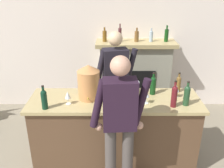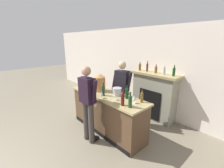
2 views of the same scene
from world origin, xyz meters
name	(u,v)px [view 2 (image 2 of 2)]	position (x,y,z in m)	size (l,w,h in m)	color
wall_back_panel	(151,71)	(0.00, 4.60, 1.38)	(12.00, 0.07, 2.75)	silver
bar_counter	(107,113)	(-0.06, 2.81, 0.51)	(2.28, 0.70, 1.02)	brown
fireplace_stone	(154,95)	(0.34, 4.34, 0.72)	(1.46, 0.52, 1.74)	gray
potted_plant_corner	(91,90)	(-2.49, 3.94, 0.27)	(0.36, 0.38, 0.71)	#524240
person_customer	(88,102)	(-0.01, 2.20, 1.01)	(0.66, 0.32, 1.81)	#453E3B
person_bartender	(122,90)	(-0.05, 3.33, 1.01)	(0.65, 0.36, 1.81)	#2A2030
copper_dispenser	(100,82)	(-0.40, 2.85, 1.25)	(0.30, 0.33, 0.47)	#C5824A
ice_bucket_steel	(117,92)	(0.16, 2.95, 1.11)	(0.23, 0.23, 0.19)	silver
wine_bottle_merlot_tall	(127,93)	(0.47, 2.97, 1.16)	(0.08, 0.08, 0.31)	#103915
wine_bottle_burgundy_dark	(80,84)	(-0.92, 2.56, 1.15)	(0.07, 0.07, 0.31)	black
wine_bottle_chardonnay_pale	(130,101)	(0.84, 2.65, 1.16)	(0.08, 0.08, 0.32)	#1F4125
wine_bottle_rose_blush	(123,98)	(0.67, 2.61, 1.17)	(0.07, 0.07, 0.35)	#5A161C
wine_bottle_cabernet_heavy	(142,97)	(0.83, 3.05, 1.14)	(0.07, 0.07, 0.28)	brown
wine_bottle_port_short	(103,90)	(-0.06, 2.69, 1.16)	(0.07, 0.07, 0.33)	#1F4029
wine_glass_front_right	(134,98)	(0.76, 2.87, 1.14)	(0.08, 0.08, 0.18)	silver
wine_glass_by_dispenser	(115,95)	(0.34, 2.70, 1.14)	(0.07, 0.07, 0.17)	silver
wine_glass_front_left	(102,93)	(0.05, 2.55, 1.13)	(0.07, 0.07, 0.17)	silver
wine_glass_back_row	(89,86)	(-0.65, 2.68, 1.14)	(0.07, 0.07, 0.18)	silver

